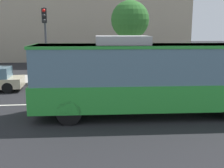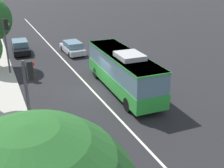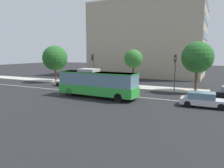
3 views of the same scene
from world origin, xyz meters
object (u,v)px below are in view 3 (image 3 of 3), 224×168
Objects in this scene: traffic_light_near_corner at (93,64)px; street_tree_kerbside_left at (197,57)px; transit_bus at (97,83)px; street_tree_kerbside_centre at (55,58)px; sedan_silver at (203,100)px; street_tree_kerbside_right at (133,59)px; sedan_beige at (69,82)px; traffic_light_mid_block at (175,66)px.

street_tree_kerbside_left is (15.79, 1.17, 1.23)m from traffic_light_near_corner.
street_tree_kerbside_centre is at bearing 149.93° from transit_bus.
sedan_silver is 9.44m from street_tree_kerbside_left.
street_tree_kerbside_left is at bearing -5.91° from street_tree_kerbside_right.
street_tree_kerbside_centre reaches higher than traffic_light_near_corner.
traffic_light_near_corner is (3.44, 2.00, 2.84)m from sedan_beige.
sedan_beige is 0.87× the size of traffic_light_near_corner.
street_tree_kerbside_left is (2.69, 1.19, 1.23)m from traffic_light_mid_block.
traffic_light_mid_block is at bearing -174.77° from sedan_beige.
transit_bus is 14.17m from street_tree_kerbside_left.
street_tree_kerbside_right is (-9.59, 0.99, -0.35)m from street_tree_kerbside_left.
traffic_light_near_corner is at bearing 126.28° from transit_bus.
street_tree_kerbside_centre is 1.14× the size of street_tree_kerbside_right.
street_tree_kerbside_right is (-6.89, 2.19, 0.88)m from traffic_light_mid_block.
traffic_light_mid_block is 3.19m from street_tree_kerbside_left.
traffic_light_near_corner is 8.96m from street_tree_kerbside_centre.
traffic_light_mid_block is (7.79, 7.86, 1.75)m from transit_bus.
sedan_beige is at bearing -88.64° from traffic_light_mid_block.
street_tree_kerbside_centre reaches higher than transit_bus.
sedan_silver is at bearing -17.78° from street_tree_kerbside_centre.
sedan_silver is 0.87× the size of traffic_light_near_corner.
traffic_light_near_corner is at bearing -151.45° from sedan_beige.
street_tree_kerbside_right is (-10.97, 9.40, 3.72)m from sedan_silver.
sedan_silver is at bearing 164.16° from sedan_beige.
sedan_silver is at bearing 24.05° from traffic_light_mid_block.
street_tree_kerbside_centre is at bearing -97.73° from traffic_light_near_corner.
sedan_silver is 14.92m from street_tree_kerbside_right.
sedan_silver is at bearing -40.58° from street_tree_kerbside_right.
sedan_beige is 11.14m from street_tree_kerbside_right.
traffic_light_near_corner is 0.75× the size of street_tree_kerbside_left.
sedan_beige is 16.89m from traffic_light_mid_block.
street_tree_kerbside_left is 1.03× the size of street_tree_kerbside_centre.
sedan_beige and sedan_silver have the same top height.
sedan_beige is at bearing -60.46° from traffic_light_near_corner.
traffic_light_near_corner is 1.00× the size of traffic_light_mid_block.
street_tree_kerbside_right is (9.64, 4.16, 3.72)m from sedan_beige.
traffic_light_near_corner is at bearing -95.55° from traffic_light_mid_block.
street_tree_kerbside_centre is (-14.15, 8.99, 2.65)m from transit_bus.
street_tree_kerbside_right is (6.20, 2.16, 0.88)m from traffic_light_near_corner.
transit_bus is 16.97m from street_tree_kerbside_centre.
street_tree_kerbside_centre is (-21.94, 1.13, 0.89)m from traffic_light_mid_block.
street_tree_kerbside_right reaches higher than traffic_light_near_corner.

